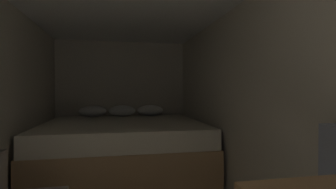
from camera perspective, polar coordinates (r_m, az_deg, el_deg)
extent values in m
cube|color=beige|center=(4.79, -10.25, -0.67)|extent=(2.40, 0.05, 2.05)
cube|color=beige|center=(2.56, 18.46, -2.03)|extent=(0.05, 5.10, 2.05)
cube|color=tan|center=(3.82, -9.89, -13.04)|extent=(2.18, 2.02, 0.47)
cube|color=beige|center=(3.75, -9.91, -7.78)|extent=(2.14, 1.98, 0.24)
ellipsoid|color=white|center=(4.53, -16.41, -3.58)|extent=(0.45, 0.33, 0.19)
ellipsoid|color=white|center=(4.55, -3.96, -3.53)|extent=(0.45, 0.33, 0.19)
ellipsoid|color=white|center=(4.51, -10.17, -3.58)|extent=(0.45, 0.33, 0.19)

